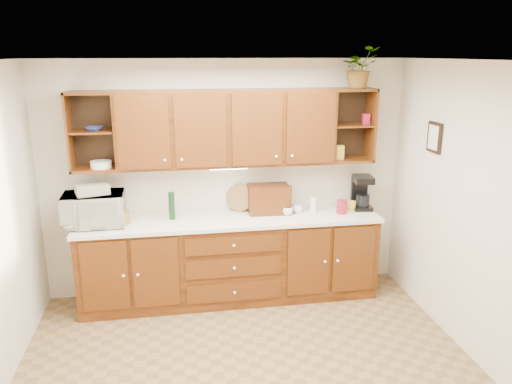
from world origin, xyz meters
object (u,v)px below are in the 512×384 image
object	(u,v)px
coffee_maker	(362,193)
microwave	(94,209)
bread_box	(268,199)
potted_plant	(359,67)

from	to	relation	value
coffee_maker	microwave	bearing A→B (deg)	-170.84
microwave	coffee_maker	bearing A→B (deg)	0.25
bread_box	coffee_maker	bearing A→B (deg)	1.26
microwave	bread_box	xyz separation A→B (m)	(1.84, 0.12, -0.01)
potted_plant	microwave	bearing A→B (deg)	-178.26
microwave	bread_box	size ratio (longest dim) A/B	1.36
coffee_maker	potted_plant	world-z (taller)	potted_plant
bread_box	potted_plant	xyz separation A→B (m)	(0.96, -0.03, 1.41)
microwave	potted_plant	xyz separation A→B (m)	(2.80, 0.08, 1.40)
coffee_maker	potted_plant	distance (m)	1.39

